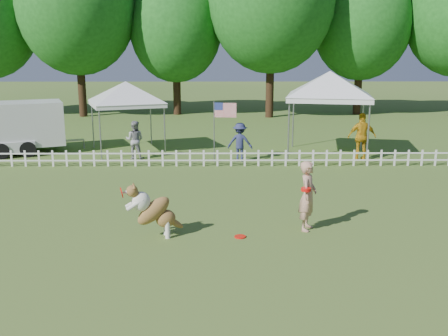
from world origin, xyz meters
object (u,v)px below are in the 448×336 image
(cargo_trailer, at_px, (13,128))
(flag_pole, at_px, (214,132))
(canopy_tent_right, at_px, (328,114))
(spectator_a, at_px, (135,140))
(dog, at_px, (154,211))
(spectator_c, at_px, (362,137))
(canopy_tent_left, at_px, (127,118))
(spectator_b, at_px, (240,142))
(handler, at_px, (308,196))
(frisbee_on_turf, at_px, (240,237))

(cargo_trailer, bearing_deg, flag_pole, -34.22)
(canopy_tent_right, height_order, spectator_a, canopy_tent_right)
(dog, xyz_separation_m, spectator_c, (6.90, 8.18, 0.28))
(canopy_tent_left, xyz_separation_m, spectator_b, (4.61, -1.90, -0.69))
(spectator_a, relative_size, spectator_c, 0.81)
(cargo_trailer, distance_m, spectator_b, 9.35)
(spectator_a, bearing_deg, spectator_b, -179.35)
(canopy_tent_left, relative_size, spectator_a, 1.91)
(spectator_c, bearing_deg, handler, 66.04)
(spectator_a, bearing_deg, cargo_trailer, -5.02)
(flag_pole, relative_size, spectator_b, 1.57)
(handler, height_order, spectator_b, handler)
(dog, relative_size, canopy_tent_right, 0.39)
(handler, bearing_deg, flag_pole, 37.54)
(handler, relative_size, canopy_tent_left, 0.58)
(cargo_trailer, bearing_deg, canopy_tent_right, -23.81)
(spectator_b, bearing_deg, handler, 107.80)
(flag_pole, distance_m, spectator_c, 5.66)
(canopy_tent_right, xyz_separation_m, spectator_a, (-7.65, -0.73, -0.90))
(canopy_tent_right, relative_size, spectator_c, 1.79)
(cargo_trailer, relative_size, spectator_a, 3.27)
(spectator_b, bearing_deg, cargo_trailer, -1.23)
(dog, xyz_separation_m, spectator_a, (-1.85, 8.52, 0.11))
(handler, height_order, spectator_c, spectator_c)
(handler, xyz_separation_m, spectator_c, (3.39, 7.68, 0.09))
(canopy_tent_left, xyz_separation_m, spectator_a, (0.53, -1.46, -0.68))
(canopy_tent_left, xyz_separation_m, flag_pole, (3.63, -2.12, -0.27))
(frisbee_on_turf, height_order, canopy_tent_left, canopy_tent_left)
(frisbee_on_turf, bearing_deg, canopy_tent_left, 113.34)
(cargo_trailer, xyz_separation_m, spectator_b, (9.22, -1.53, -0.34))
(canopy_tent_left, bearing_deg, dog, -96.84)
(handler, bearing_deg, spectator_a, 54.21)
(canopy_tent_right, height_order, flag_pole, canopy_tent_right)
(handler, distance_m, cargo_trailer, 13.90)
(cargo_trailer, xyz_separation_m, spectator_c, (13.89, -1.43, -0.16))
(spectator_a, height_order, spectator_c, spectator_c)
(frisbee_on_turf, xyz_separation_m, spectator_a, (-3.77, 8.51, 0.73))
(flag_pole, bearing_deg, cargo_trailer, 173.98)
(canopy_tent_right, xyz_separation_m, spectator_c, (1.10, -1.08, -0.72))
(spectator_a, height_order, spectator_b, spectator_a)
(canopy_tent_left, distance_m, spectator_b, 5.03)
(handler, relative_size, spectator_b, 1.12)
(spectator_c, bearing_deg, frisbee_on_turf, 58.51)
(frisbee_on_turf, bearing_deg, spectator_b, 87.81)
(canopy_tent_left, bearing_deg, spectator_c, -31.25)
(canopy_tent_left, height_order, spectator_a, canopy_tent_left)
(handler, bearing_deg, cargo_trailer, 69.54)
(handler, relative_size, canopy_tent_right, 0.50)
(frisbee_on_turf, relative_size, spectator_c, 0.14)
(canopy_tent_right, bearing_deg, cargo_trailer, -170.03)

